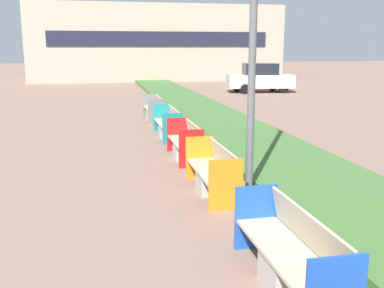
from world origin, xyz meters
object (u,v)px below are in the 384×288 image
at_px(bench_blue_frame, 290,258).
at_px(parked_car_distant, 260,78).
at_px(bench_red_frame, 186,145).
at_px(bench_orange_frame, 213,175).
at_px(bench_teal_frame, 168,126).
at_px(bench_grey_frame, 154,111).

distance_m(bench_blue_frame, parked_car_distant, 24.44).
relative_size(bench_red_frame, parked_car_distant, 0.44).
relative_size(bench_orange_frame, bench_teal_frame, 0.94).
relative_size(bench_teal_frame, parked_car_distant, 0.51).
xyz_separation_m(bench_teal_frame, parked_car_distant, (8.09, 13.55, 0.54)).
distance_m(bench_teal_frame, bench_grey_frame, 3.70).
distance_m(bench_red_frame, bench_grey_frame, 6.64).
xyz_separation_m(bench_orange_frame, parked_car_distant, (8.09, 19.35, 0.54)).
height_order(bench_orange_frame, bench_teal_frame, same).
distance_m(bench_blue_frame, bench_grey_frame, 13.20).
bearing_deg(bench_orange_frame, bench_grey_frame, 90.01).
distance_m(bench_orange_frame, bench_teal_frame, 5.79).
bearing_deg(bench_grey_frame, parked_car_distant, 50.59).
xyz_separation_m(bench_teal_frame, bench_grey_frame, (-0.00, 3.70, -0.01)).
bearing_deg(bench_teal_frame, bench_red_frame, -90.08).
distance_m(bench_red_frame, parked_car_distant, 18.38).
xyz_separation_m(bench_grey_frame, parked_car_distant, (8.09, 9.85, 0.55)).
relative_size(bench_teal_frame, bench_grey_frame, 1.17).
height_order(bench_blue_frame, bench_orange_frame, same).
xyz_separation_m(bench_blue_frame, bench_teal_frame, (-0.00, 9.50, -0.00)).
bearing_deg(bench_orange_frame, parked_car_distant, 67.30).
xyz_separation_m(bench_blue_frame, bench_orange_frame, (-0.00, 3.71, -0.00)).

